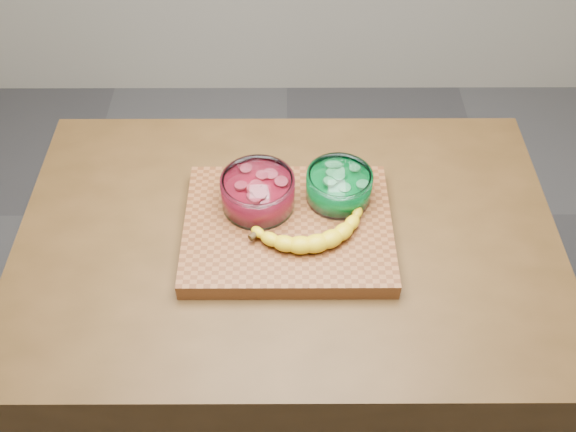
{
  "coord_description": "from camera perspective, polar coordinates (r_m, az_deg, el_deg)",
  "views": [
    {
      "loc": [
        -0.0,
        -0.92,
        1.98
      ],
      "look_at": [
        0.0,
        0.0,
        0.96
      ],
      "focal_mm": 40.0,
      "sensor_mm": 36.0,
      "label": 1
    }
  ],
  "objects": [
    {
      "name": "banana",
      "position": [
        1.35,
        1.83,
        -1.12
      ],
      "size": [
        0.28,
        0.15,
        0.04
      ],
      "primitive_type": null,
      "color": "gold",
      "rests_on": "cutting_board"
    },
    {
      "name": "ground",
      "position": [
        2.18,
        0.0,
        -17.19
      ],
      "size": [
        3.5,
        3.5,
        0.0
      ],
      "primitive_type": "plane",
      "color": "#505054",
      "rests_on": "ground"
    },
    {
      "name": "cutting_board",
      "position": [
        1.4,
        0.0,
        -1.1
      ],
      "size": [
        0.45,
        0.35,
        0.04
      ],
      "primitive_type": "cube",
      "color": "brown",
      "rests_on": "counter"
    },
    {
      "name": "bowl_red",
      "position": [
        1.4,
        -2.69,
        2.11
      ],
      "size": [
        0.16,
        0.16,
        0.08
      ],
      "color": "white",
      "rests_on": "cutting_board"
    },
    {
      "name": "bowl_green",
      "position": [
        1.42,
        4.55,
        2.66
      ],
      "size": [
        0.15,
        0.15,
        0.07
      ],
      "color": "white",
      "rests_on": "cutting_board"
    },
    {
      "name": "counter",
      "position": [
        1.78,
        0.0,
        -11.07
      ],
      "size": [
        1.2,
        0.8,
        0.9
      ],
      "primitive_type": "cube",
      "color": "#493016",
      "rests_on": "ground"
    }
  ]
}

